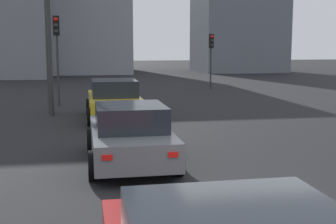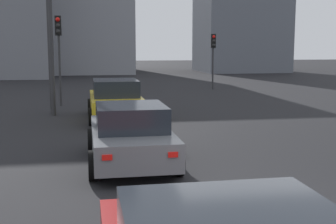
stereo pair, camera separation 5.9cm
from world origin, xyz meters
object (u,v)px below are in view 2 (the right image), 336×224
object	(u,v)px
car_grey_right_second	(130,135)
street_lamp_far	(49,19)
car_yellow_right_lead	(115,100)
traffic_light_near_left	(213,49)
traffic_light_near_right	(59,42)

from	to	relation	value
car_grey_right_second	street_lamp_far	xyz separation A→B (m)	(8.82, 2.52, 3.20)
car_yellow_right_lead	traffic_light_near_left	size ratio (longest dim) A/B	1.31
traffic_light_near_right	street_lamp_far	xyz separation A→B (m)	(-2.31, 0.23, 0.90)
traffic_light_near_right	street_lamp_far	distance (m)	2.49
street_lamp_far	traffic_light_near_right	bearing A→B (deg)	-5.62
car_yellow_right_lead	car_grey_right_second	size ratio (longest dim) A/B	1.12
traffic_light_near_right	traffic_light_near_left	bearing A→B (deg)	128.13
car_yellow_right_lead	traffic_light_near_right	world-z (taller)	traffic_light_near_right
street_lamp_far	car_grey_right_second	bearing A→B (deg)	-164.08
street_lamp_far	traffic_light_near_left	bearing A→B (deg)	-46.50
car_yellow_right_lead	street_lamp_far	world-z (taller)	street_lamp_far
car_yellow_right_lead	traffic_light_near_left	bearing A→B (deg)	-32.79
car_yellow_right_lead	traffic_light_near_right	xyz separation A→B (m)	(4.32, 2.33, 2.26)
car_grey_right_second	traffic_light_near_left	distance (m)	19.26
car_grey_right_second	street_lamp_far	bearing A→B (deg)	15.58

